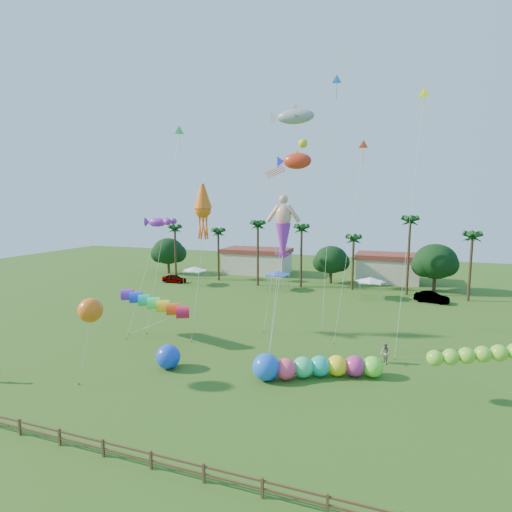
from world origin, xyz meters
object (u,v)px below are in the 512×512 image
(car_b, at_px, (432,297))
(blue_ball, at_px, (168,357))
(spectator_b, at_px, (385,353))
(caterpillar_inflatable, at_px, (313,367))
(car_a, at_px, (174,278))

(car_b, xyz_separation_m, blue_ball, (-22.08, -31.06, 0.27))
(spectator_b, relative_size, caterpillar_inflatable, 0.18)
(car_a, xyz_separation_m, spectator_b, (35.05, -24.33, 0.19))
(caterpillar_inflatable, height_order, blue_ball, caterpillar_inflatable)
(caterpillar_inflatable, bearing_deg, car_b, 45.56)
(spectator_b, bearing_deg, car_a, -158.54)
(spectator_b, bearing_deg, caterpillar_inflatable, -81.20)
(blue_ball, bearing_deg, car_a, 120.32)
(car_b, bearing_deg, car_a, 102.33)
(car_b, relative_size, caterpillar_inflatable, 0.45)
(car_b, height_order, spectator_b, spectator_b)
(car_a, height_order, car_b, car_b)
(car_a, distance_m, blue_ball, 36.27)
(caterpillar_inflatable, bearing_deg, blue_ball, 166.46)
(spectator_b, relative_size, blue_ball, 0.89)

